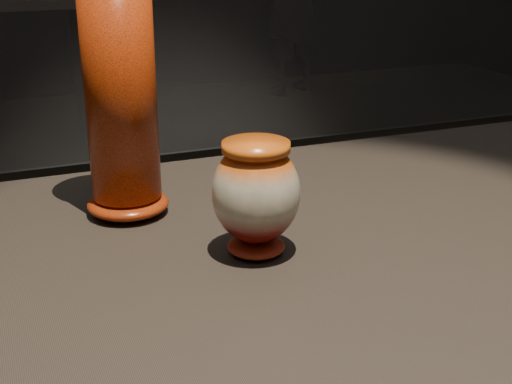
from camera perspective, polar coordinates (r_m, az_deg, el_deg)
main_vase at (r=0.90m, az=0.00°, el=-0.16°), size 0.14×0.14×0.15m
tall_vase at (r=1.02m, az=-10.79°, el=7.90°), size 0.13×0.13×0.38m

